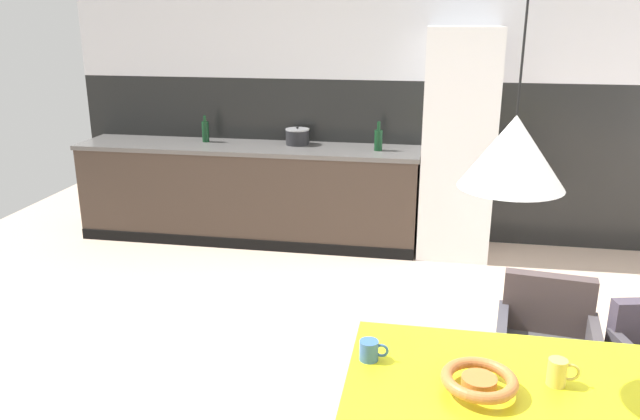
{
  "coord_description": "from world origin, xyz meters",
  "views": [
    {
      "loc": [
        -0.02,
        -2.85,
        2.06
      ],
      "look_at": [
        -0.66,
        0.65,
        0.94
      ],
      "focal_mm": 34.92,
      "sensor_mm": 36.0,
      "label": 1
    }
  ],
  "objects_px": {
    "fruit_bowl": "(479,381)",
    "bottle_spice_small": "(205,131)",
    "mug_wide_latte": "(558,372)",
    "cooking_pot": "(298,137)",
    "refrigerator_column": "(458,145)",
    "mug_short_terracotta": "(370,350)",
    "armchair_near_window": "(546,332)",
    "dining_table": "(590,404)",
    "pendant_lamp_over_table_near": "(514,151)",
    "bottle_wine_green": "(378,139)"
  },
  "relations": [
    {
      "from": "mug_short_terracotta",
      "to": "bottle_wine_green",
      "type": "xyz_separation_m",
      "value": [
        -0.26,
        3.21,
        0.24
      ]
    },
    {
      "from": "mug_wide_latte",
      "to": "bottle_wine_green",
      "type": "xyz_separation_m",
      "value": [
        -0.97,
        3.27,
        0.23
      ]
    },
    {
      "from": "dining_table",
      "to": "bottle_wine_green",
      "type": "xyz_separation_m",
      "value": [
        -1.09,
        3.31,
        0.32
      ]
    },
    {
      "from": "mug_wide_latte",
      "to": "bottle_spice_small",
      "type": "distance_m",
      "value": 4.28
    },
    {
      "from": "pendant_lamp_over_table_near",
      "to": "armchair_near_window",
      "type": "bearing_deg",
      "value": 68.36
    },
    {
      "from": "dining_table",
      "to": "cooking_pot",
      "type": "distance_m",
      "value": 3.92
    },
    {
      "from": "dining_table",
      "to": "mug_short_terracotta",
      "type": "bearing_deg",
      "value": 173.35
    },
    {
      "from": "pendant_lamp_over_table_near",
      "to": "refrigerator_column",
      "type": "bearing_deg",
      "value": 90.7
    },
    {
      "from": "refrigerator_column",
      "to": "bottle_wine_green",
      "type": "relative_size",
      "value": 7.61
    },
    {
      "from": "refrigerator_column",
      "to": "armchair_near_window",
      "type": "relative_size",
      "value": 2.55
    },
    {
      "from": "mug_short_terracotta",
      "to": "mug_wide_latte",
      "type": "relative_size",
      "value": 1.0
    },
    {
      "from": "refrigerator_column",
      "to": "pendant_lamp_over_table_near",
      "type": "xyz_separation_m",
      "value": [
        0.04,
        -3.35,
        0.65
      ]
    },
    {
      "from": "mug_short_terracotta",
      "to": "cooking_pot",
      "type": "xyz_separation_m",
      "value": [
        -1.02,
        3.35,
        0.21
      ]
    },
    {
      "from": "bottle_spice_small",
      "to": "pendant_lamp_over_table_near",
      "type": "relative_size",
      "value": 0.18
    },
    {
      "from": "armchair_near_window",
      "to": "mug_wide_latte",
      "type": "relative_size",
      "value": 6.49
    },
    {
      "from": "bottle_spice_small",
      "to": "dining_table",
      "type": "bearing_deg",
      "value": -51.32
    },
    {
      "from": "mug_wide_latte",
      "to": "bottle_spice_small",
      "type": "relative_size",
      "value": 0.48
    },
    {
      "from": "cooking_pot",
      "to": "pendant_lamp_over_table_near",
      "type": "relative_size",
      "value": 0.16
    },
    {
      "from": "dining_table",
      "to": "cooking_pot",
      "type": "height_order",
      "value": "cooking_pot"
    },
    {
      "from": "mug_wide_latte",
      "to": "bottle_spice_small",
      "type": "bearing_deg",
      "value": 127.85
    },
    {
      "from": "refrigerator_column",
      "to": "mug_wide_latte",
      "type": "distance_m",
      "value": 3.29
    },
    {
      "from": "mug_short_terracotta",
      "to": "bottle_spice_small",
      "type": "distance_m",
      "value": 3.83
    },
    {
      "from": "mug_short_terracotta",
      "to": "bottle_wine_green",
      "type": "height_order",
      "value": "bottle_wine_green"
    },
    {
      "from": "refrigerator_column",
      "to": "mug_short_terracotta",
      "type": "relative_size",
      "value": 16.57
    },
    {
      "from": "mug_wide_latte",
      "to": "dining_table",
      "type": "bearing_deg",
      "value": -20.98
    },
    {
      "from": "dining_table",
      "to": "mug_wide_latte",
      "type": "distance_m",
      "value": 0.16
    },
    {
      "from": "armchair_near_window",
      "to": "fruit_bowl",
      "type": "distance_m",
      "value": 1.07
    },
    {
      "from": "refrigerator_column",
      "to": "mug_short_terracotta",
      "type": "xyz_separation_m",
      "value": [
        -0.43,
        -3.22,
        -0.22
      ]
    },
    {
      "from": "mug_wide_latte",
      "to": "cooking_pot",
      "type": "relative_size",
      "value": 0.54
    },
    {
      "from": "fruit_bowl",
      "to": "bottle_wine_green",
      "type": "xyz_separation_m",
      "value": [
        -0.68,
        3.37,
        0.23
      ]
    },
    {
      "from": "mug_wide_latte",
      "to": "pendant_lamp_over_table_near",
      "type": "bearing_deg",
      "value": -162.43
    },
    {
      "from": "fruit_bowl",
      "to": "mug_short_terracotta",
      "type": "distance_m",
      "value": 0.45
    },
    {
      "from": "armchair_near_window",
      "to": "bottle_spice_small",
      "type": "xyz_separation_m",
      "value": [
        -2.74,
        2.53,
        0.5
      ]
    },
    {
      "from": "cooking_pot",
      "to": "refrigerator_column",
      "type": "bearing_deg",
      "value": -5.01
    },
    {
      "from": "mug_short_terracotta",
      "to": "refrigerator_column",
      "type": "bearing_deg",
      "value": 82.47
    },
    {
      "from": "bottle_wine_green",
      "to": "bottle_spice_small",
      "type": "height_order",
      "value": "bottle_wine_green"
    },
    {
      "from": "refrigerator_column",
      "to": "bottle_spice_small",
      "type": "bearing_deg",
      "value": 177.58
    },
    {
      "from": "mug_short_terracotta",
      "to": "cooking_pot",
      "type": "relative_size",
      "value": 0.54
    },
    {
      "from": "refrigerator_column",
      "to": "fruit_bowl",
      "type": "xyz_separation_m",
      "value": [
        -0.01,
        -3.38,
        -0.21
      ]
    },
    {
      "from": "mug_short_terracotta",
      "to": "bottle_wine_green",
      "type": "bearing_deg",
      "value": 94.65
    },
    {
      "from": "mug_wide_latte",
      "to": "cooking_pot",
      "type": "distance_m",
      "value": 3.82
    },
    {
      "from": "armchair_near_window",
      "to": "bottle_spice_small",
      "type": "bearing_deg",
      "value": -35.13
    },
    {
      "from": "mug_wide_latte",
      "to": "cooking_pot",
      "type": "bearing_deg",
      "value": 117.05
    },
    {
      "from": "armchair_near_window",
      "to": "fruit_bowl",
      "type": "height_order",
      "value": "fruit_bowl"
    },
    {
      "from": "fruit_bowl",
      "to": "bottle_spice_small",
      "type": "distance_m",
      "value": 4.19
    },
    {
      "from": "dining_table",
      "to": "mug_wide_latte",
      "type": "bearing_deg",
      "value": 159.02
    },
    {
      "from": "refrigerator_column",
      "to": "dining_table",
      "type": "bearing_deg",
      "value": -83.08
    },
    {
      "from": "armchair_near_window",
      "to": "mug_wide_latte",
      "type": "bearing_deg",
      "value": 89.64
    },
    {
      "from": "fruit_bowl",
      "to": "mug_wide_latte",
      "type": "xyz_separation_m",
      "value": [
        0.29,
        0.1,
        0.0
      ]
    },
    {
      "from": "mug_wide_latte",
      "to": "fruit_bowl",
      "type": "bearing_deg",
      "value": -160.47
    }
  ]
}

